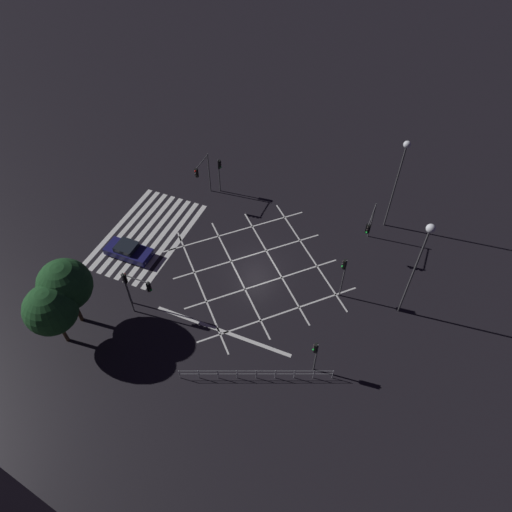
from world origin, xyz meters
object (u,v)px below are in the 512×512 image
at_px(traffic_light_nw_main, 370,224).
at_px(waiting_car, 128,251).
at_px(street_tree_near, 51,310).
at_px(traffic_light_sw_main, 202,172).
at_px(traffic_light_median_north, 344,271).
at_px(street_lamp_east, 423,248).
at_px(street_tree_far, 65,285).
at_px(traffic_light_se_cross, 139,287).
at_px(traffic_light_se_main, 127,286).
at_px(traffic_light_sw_cross, 220,169).
at_px(street_lamp_west, 401,164).
at_px(traffic_light_ne_cross, 315,352).

xyz_separation_m(traffic_light_nw_main, waiting_car, (9.10, -19.22, -2.37)).
height_order(traffic_light_nw_main, street_tree_near, street_tree_near).
distance_m(traffic_light_nw_main, traffic_light_sw_main, 16.53).
relative_size(traffic_light_median_north, street_lamp_east, 0.45).
distance_m(traffic_light_nw_main, street_tree_far, 25.07).
bearing_deg(traffic_light_se_cross, traffic_light_sw_main, 97.06).
height_order(traffic_light_nw_main, street_tree_far, street_tree_far).
bearing_deg(traffic_light_se_main, traffic_light_median_north, -61.98).
bearing_deg(traffic_light_nw_main, street_lamp_east, 35.93).
height_order(traffic_light_sw_cross, street_lamp_west, street_lamp_west).
height_order(street_lamp_west, street_tree_far, street_lamp_west).
bearing_deg(traffic_light_se_main, street_lamp_east, -67.40).
bearing_deg(traffic_light_se_main, street_tree_far, 125.17).
xyz_separation_m(traffic_light_median_north, traffic_light_ne_cross, (7.34, 0.10, -0.65)).
relative_size(traffic_light_median_north, traffic_light_sw_cross, 1.13).
height_order(street_lamp_west, waiting_car, street_lamp_west).
bearing_deg(street_tree_far, street_tree_near, 5.30).
bearing_deg(traffic_light_nw_main, traffic_light_sw_main, -91.77).
relative_size(traffic_light_ne_cross, street_lamp_west, 0.37).
bearing_deg(traffic_light_se_main, traffic_light_sw_main, 4.11).
height_order(street_tree_far, waiting_car, street_tree_far).
bearing_deg(traffic_light_median_north, street_lamp_east, -176.16).
xyz_separation_m(traffic_light_sw_cross, waiting_car, (11.29, -3.70, -2.14)).
bearing_deg(street_tree_far, traffic_light_ne_cross, 99.08).
distance_m(traffic_light_se_main, street_tree_far, 4.32).
distance_m(traffic_light_sw_main, street_tree_near, 19.08).
distance_m(traffic_light_sw_cross, traffic_light_nw_main, 15.68).
bearing_deg(traffic_light_ne_cross, waiting_car, -13.37).
bearing_deg(traffic_light_ne_cross, street_tree_near, 15.13).
height_order(traffic_light_se_cross, street_tree_far, street_tree_far).
relative_size(traffic_light_median_north, traffic_light_ne_cross, 1.27).
relative_size(traffic_light_nw_main, traffic_light_se_cross, 1.06).
bearing_deg(traffic_light_ne_cross, traffic_light_sw_main, -41.37).
bearing_deg(waiting_car, street_tree_far, -87.21).
xyz_separation_m(traffic_light_median_north, street_lamp_west, (-9.86, 1.73, 3.98)).
relative_size(traffic_light_se_main, traffic_light_sw_main, 0.99).
xyz_separation_m(traffic_light_sw_main, street_tree_far, (16.97, -2.35, 1.05)).
relative_size(traffic_light_median_north, street_tree_near, 0.74).
distance_m(traffic_light_ne_cross, street_lamp_west, 17.89).
bearing_deg(street_lamp_east, street_lamp_west, -161.53).
xyz_separation_m(traffic_light_se_main, traffic_light_sw_main, (-14.58, -1.05, 0.14)).
xyz_separation_m(traffic_light_median_north, traffic_light_sw_cross, (-8.38, -14.85, -0.35)).
bearing_deg(traffic_light_nw_main, street_tree_near, -45.38).
height_order(traffic_light_sw_main, waiting_car, traffic_light_sw_main).
distance_m(traffic_light_sw_main, street_lamp_east, 22.09).
bearing_deg(traffic_light_sw_cross, traffic_light_median_north, -29.43).
xyz_separation_m(traffic_light_sw_main, waiting_car, (9.61, -2.71, -2.74)).
distance_m(traffic_light_sw_cross, street_tree_near, 20.90).
xyz_separation_m(traffic_light_se_main, street_lamp_east, (-8.21, 19.71, 4.16)).
relative_size(traffic_light_sw_cross, waiting_car, 0.92).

